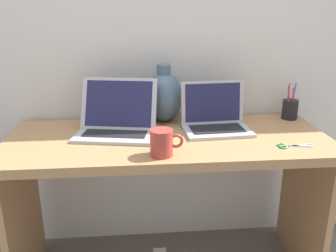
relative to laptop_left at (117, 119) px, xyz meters
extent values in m
cube|color=silver|center=(0.23, 0.26, 0.41)|extent=(4.40, 0.04, 2.40)
cube|color=#AD7F51|center=(0.23, -0.08, -0.08)|extent=(1.44, 0.58, 0.04)
cube|color=#AD7F51|center=(-0.46, -0.08, -0.45)|extent=(0.03, 0.50, 0.69)
cube|color=#AD7F51|center=(0.91, -0.08, -0.45)|extent=(0.03, 0.50, 0.69)
cube|color=#B2B2B7|center=(-0.01, -0.03, -0.06)|extent=(0.39, 0.31, 0.01)
cube|color=black|center=(-0.01, -0.03, -0.05)|extent=(0.30, 0.20, 0.00)
cube|color=#B2B2B7|center=(0.01, 0.04, 0.06)|extent=(0.36, 0.17, 0.23)
cube|color=#23234C|center=(0.01, 0.04, 0.06)|extent=(0.32, 0.15, 0.20)
cube|color=#B2B2B7|center=(0.46, -0.03, -0.06)|extent=(0.32, 0.23, 0.01)
cube|color=black|center=(0.46, -0.03, -0.05)|extent=(0.25, 0.14, 0.00)
cube|color=#B2B2B7|center=(0.45, 0.06, 0.05)|extent=(0.31, 0.05, 0.21)
cube|color=#23234C|center=(0.45, 0.06, 0.05)|extent=(0.27, 0.05, 0.18)
ellipsoid|color=slate|center=(0.23, 0.16, 0.06)|extent=(0.18, 0.18, 0.25)
cylinder|color=slate|center=(0.23, 0.16, 0.20)|extent=(0.07, 0.07, 0.05)
cylinder|color=#B23D33|center=(0.18, -0.28, -0.01)|extent=(0.09, 0.09, 0.11)
torus|color=#B23D33|center=(0.24, -0.28, 0.00)|extent=(0.06, 0.01, 0.06)
cylinder|color=black|center=(0.87, 0.13, -0.01)|extent=(0.08, 0.08, 0.10)
cylinder|color=#D83359|center=(0.88, 0.12, 0.04)|extent=(0.02, 0.01, 0.14)
cylinder|color=#D83359|center=(0.86, 0.13, 0.04)|extent=(0.02, 0.03, 0.14)
cylinder|color=orange|center=(0.86, 0.14, 0.04)|extent=(0.02, 0.02, 0.15)
cylinder|color=#338CBF|center=(0.89, 0.14, 0.04)|extent=(0.02, 0.02, 0.16)
cube|color=#B7B7BC|center=(0.77, -0.23, -0.06)|extent=(0.10, 0.03, 0.00)
cube|color=#B7B7BC|center=(0.77, -0.24, -0.06)|extent=(0.10, 0.03, 0.00)
torus|color=#4CA566|center=(0.69, -0.25, -0.06)|extent=(0.04, 0.03, 0.01)
torus|color=#4CA566|center=(0.69, -0.23, -0.06)|extent=(0.04, 0.04, 0.01)
camera|label=1|loc=(0.09, -1.59, 0.51)|focal=38.72mm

